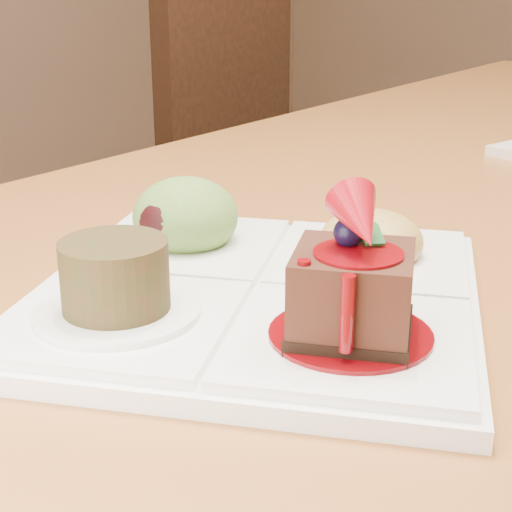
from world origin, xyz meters
The scene contains 2 objects.
chair_left centered at (-0.73, 0.27, 0.57)m, with size 0.48×0.48×1.00m.
sampler_plate centered at (-0.12, -0.63, 0.77)m, with size 0.36×0.36×0.11m.
Camera 1 is at (0.16, -1.00, 0.95)m, focal length 55.00 mm.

